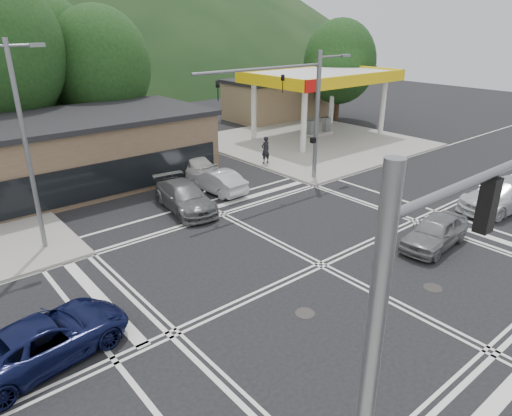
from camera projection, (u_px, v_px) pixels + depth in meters
ground at (321, 265)px, 19.31m from camera, size 120.00×120.00×0.00m
sidewalk_ne at (311, 142)px, 38.83m from camera, size 16.00×16.00×0.15m
gas_station_canopy at (321, 79)px, 38.84m from camera, size 12.32×8.34×5.75m
convenience_store at (276, 100)px, 48.22m from camera, size 10.00×6.00×3.80m
commercial_row at (5, 165)px, 25.89m from camera, size 24.00×8.00×4.00m
tree_n_c at (100, 65)px, 34.51m from camera, size 7.60×7.60×10.87m
tree_n_e at (41, 55)px, 35.32m from camera, size 8.40×8.40×11.98m
tree_ne at (340, 62)px, 45.54m from camera, size 7.20×7.20×9.99m
streetlight_nw at (26, 140)px, 18.79m from camera, size 2.50×0.25×9.00m
signal_mast_ne at (303, 102)px, 27.33m from camera, size 11.65×0.30×8.00m
signal_mast_sw at (438, 303)px, 7.75m from camera, size 9.14×0.28×8.00m
car_blue_west at (46, 339)px, 13.73m from camera, size 5.33×3.11×1.39m
car_grey_center at (435, 232)px, 20.68m from camera, size 4.39×2.11×1.45m
car_silver_east at (503, 195)px, 24.79m from camera, size 5.97×3.19×1.64m
car_queue_a at (217, 181)px, 27.36m from camera, size 1.76×4.33×1.40m
car_queue_b at (187, 164)px, 30.19m from camera, size 2.56×5.03×1.64m
car_northbound at (185, 197)px, 24.75m from camera, size 2.82×5.38×1.49m
pedestrian at (265, 150)px, 32.37m from camera, size 0.71×0.47×1.94m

